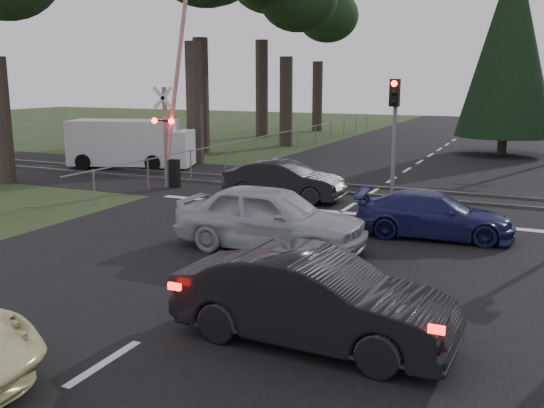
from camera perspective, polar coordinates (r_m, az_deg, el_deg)
The scene contains 16 objects.
ground at distance 11.80m, azimuth -6.11°, elevation -8.76°, with size 120.00×120.00×0.00m, color #2C3819.
road at distance 20.72m, azimuth 7.99°, elevation 0.18°, with size 14.00×100.00×0.01m, color black.
rail_corridor at distance 22.61m, azimuth 9.43°, elevation 1.11°, with size 120.00×8.00×0.01m, color black.
stop_line at distance 19.03m, azimuth 6.45°, elevation -0.79°, with size 13.00×0.35×0.00m, color silver.
rail_near at distance 21.84m, azimuth 8.88°, elevation 0.87°, with size 120.00×0.12×0.10m, color #59544C.
rail_far at distance 23.37m, azimuth 9.94°, elevation 1.55°, with size 120.00×0.12×0.10m, color #59544C.
crossing_signal at distance 23.31m, azimuth -9.54°, elevation 6.52°, with size 1.62×0.38×6.96m.
traffic_signal_center at distance 20.75m, azimuth 11.42°, elevation 7.89°, with size 0.32×0.48×4.10m.
euc_tree_e at distance 48.75m, azimuth 4.42°, elevation 18.08°, with size 6.00×6.00×13.20m.
conifer_tree at distance 35.61m, azimuth 21.49°, elevation 13.98°, with size 5.20×5.20×11.00m.
fence_left at distance 34.96m, azimuth 1.52°, elevation 4.99°, with size 0.10×36.00×1.20m, color slate, non-canonical shape.
dark_hatchback at distance 9.61m, azimuth 3.88°, elevation -8.95°, with size 1.55×4.43×1.46m, color black.
silver_car at distance 14.67m, azimuth -0.14°, elevation -1.33°, with size 1.90×4.71×1.61m, color #AAAEB3.
blue_sedan at distance 16.48m, azimuth 14.99°, elevation -1.02°, with size 1.66×4.07×1.18m, color navy.
dark_car_far at distance 20.78m, azimuth 1.17°, elevation 2.21°, with size 1.43×4.11×1.35m, color black.
white_van at distance 29.23m, azimuth -12.91°, elevation 5.56°, with size 5.98×3.68×2.20m.
Camera 1 is at (5.66, -9.50, 4.13)m, focal length 40.00 mm.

